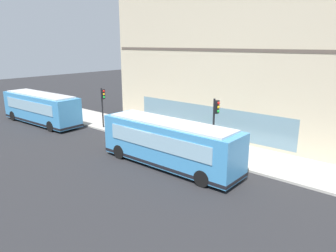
{
  "coord_description": "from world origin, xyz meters",
  "views": [
    {
      "loc": [
        -14.75,
        -14.22,
        7.94
      ],
      "look_at": [
        2.31,
        0.33,
        1.97
      ],
      "focal_mm": 33.51,
      "sensor_mm": 36.0,
      "label": 1
    }
  ],
  "objects_px": {
    "city_bus_far_down_street": "(41,108)",
    "traffic_light_near_corner": "(215,117)",
    "fire_hydrant": "(189,138)",
    "pedestrian_near_hydrant": "(185,127)",
    "pedestrian_walking_along_curb": "(158,129)",
    "city_bus_nearside": "(169,144)",
    "traffic_light_down_block": "(103,100)"
  },
  "relations": [
    {
      "from": "fire_hydrant",
      "to": "pedestrian_near_hydrant",
      "type": "xyz_separation_m",
      "value": [
        0.69,
        0.99,
        0.56
      ]
    },
    {
      "from": "city_bus_nearside",
      "to": "city_bus_far_down_street",
      "type": "distance_m",
      "value": 17.16
    },
    {
      "from": "city_bus_far_down_street",
      "to": "pedestrian_near_hydrant",
      "type": "distance_m",
      "value": 15.25
    },
    {
      "from": "pedestrian_walking_along_curb",
      "to": "pedestrian_near_hydrant",
      "type": "height_order",
      "value": "pedestrian_walking_along_curb"
    },
    {
      "from": "traffic_light_down_block",
      "to": "pedestrian_walking_along_curb",
      "type": "distance_m",
      "value": 6.96
    },
    {
      "from": "fire_hydrant",
      "to": "pedestrian_walking_along_curb",
      "type": "xyz_separation_m",
      "value": [
        -1.38,
        2.18,
        0.64
      ]
    },
    {
      "from": "city_bus_far_down_street",
      "to": "traffic_light_down_block",
      "type": "distance_m",
      "value": 7.11
    },
    {
      "from": "city_bus_far_down_street",
      "to": "traffic_light_near_corner",
      "type": "bearing_deg",
      "value": -81.49
    },
    {
      "from": "traffic_light_near_corner",
      "to": "pedestrian_near_hydrant",
      "type": "bearing_deg",
      "value": 62.28
    },
    {
      "from": "traffic_light_near_corner",
      "to": "fire_hydrant",
      "type": "relative_size",
      "value": 5.59
    },
    {
      "from": "city_bus_far_down_street",
      "to": "fire_hydrant",
      "type": "height_order",
      "value": "city_bus_far_down_street"
    },
    {
      "from": "city_bus_far_down_street",
      "to": "traffic_light_down_block",
      "type": "relative_size",
      "value": 2.71
    },
    {
      "from": "city_bus_nearside",
      "to": "traffic_light_near_corner",
      "type": "bearing_deg",
      "value": -26.0
    },
    {
      "from": "city_bus_far_down_street",
      "to": "traffic_light_near_corner",
      "type": "relative_size",
      "value": 2.45
    },
    {
      "from": "traffic_light_near_corner",
      "to": "pedestrian_walking_along_curb",
      "type": "xyz_separation_m",
      "value": [
        0.18,
        5.49,
        -1.88
      ]
    },
    {
      "from": "traffic_light_near_corner",
      "to": "pedestrian_walking_along_curb",
      "type": "height_order",
      "value": "traffic_light_near_corner"
    },
    {
      "from": "traffic_light_near_corner",
      "to": "traffic_light_down_block",
      "type": "height_order",
      "value": "traffic_light_near_corner"
    },
    {
      "from": "fire_hydrant",
      "to": "pedestrian_near_hydrant",
      "type": "bearing_deg",
      "value": 54.85
    },
    {
      "from": "city_bus_nearside",
      "to": "pedestrian_near_hydrant",
      "type": "distance_m",
      "value": 6.06
    },
    {
      "from": "fire_hydrant",
      "to": "traffic_light_near_corner",
      "type": "bearing_deg",
      "value": -115.27
    },
    {
      "from": "city_bus_nearside",
      "to": "pedestrian_near_hydrant",
      "type": "xyz_separation_m",
      "value": [
        5.37,
        2.78,
        -0.48
      ]
    },
    {
      "from": "traffic_light_near_corner",
      "to": "fire_hydrant",
      "type": "height_order",
      "value": "traffic_light_near_corner"
    },
    {
      "from": "city_bus_nearside",
      "to": "traffic_light_near_corner",
      "type": "height_order",
      "value": "traffic_light_near_corner"
    },
    {
      "from": "city_bus_nearside",
      "to": "fire_hydrant",
      "type": "height_order",
      "value": "city_bus_nearside"
    },
    {
      "from": "traffic_light_near_corner",
      "to": "fire_hydrant",
      "type": "bearing_deg",
      "value": 64.73
    },
    {
      "from": "fire_hydrant",
      "to": "pedestrian_near_hydrant",
      "type": "height_order",
      "value": "pedestrian_near_hydrant"
    },
    {
      "from": "city_bus_nearside",
      "to": "fire_hydrant",
      "type": "relative_size",
      "value": 13.59
    },
    {
      "from": "traffic_light_down_block",
      "to": "fire_hydrant",
      "type": "height_order",
      "value": "traffic_light_down_block"
    },
    {
      "from": "traffic_light_near_corner",
      "to": "city_bus_far_down_street",
      "type": "bearing_deg",
      "value": 98.51
    },
    {
      "from": "city_bus_nearside",
      "to": "pedestrian_near_hydrant",
      "type": "bearing_deg",
      "value": 27.35
    },
    {
      "from": "traffic_light_near_corner",
      "to": "pedestrian_walking_along_curb",
      "type": "distance_m",
      "value": 5.8
    },
    {
      "from": "city_bus_nearside",
      "to": "fire_hydrant",
      "type": "distance_m",
      "value": 5.11
    }
  ]
}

